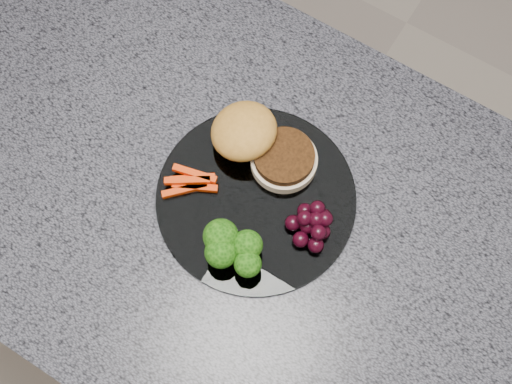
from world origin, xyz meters
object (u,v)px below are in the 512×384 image
burger (258,142)px  grape_bunch (312,224)px  island_cabinet (210,268)px  plate (256,198)px

burger → grape_bunch: (0.12, -0.06, -0.00)m
burger → grape_bunch: burger is taller
island_cabinet → burger: (0.06, 0.08, 0.50)m
island_cabinet → burger: 0.51m
plate → island_cabinet: bearing=-167.9°
island_cabinet → plate: (0.09, 0.02, 0.47)m
island_cabinet → burger: burger is taller
grape_bunch → plate: bearing=-178.7°
plate → burger: burger is taller
burger → island_cabinet: bearing=-134.0°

